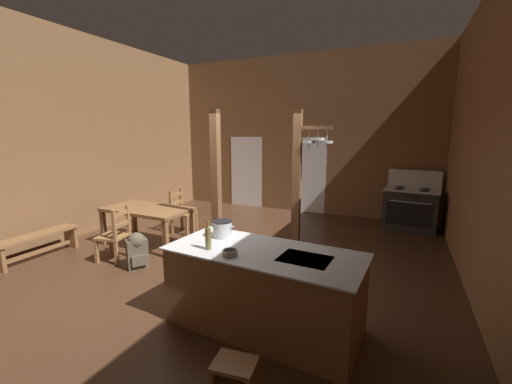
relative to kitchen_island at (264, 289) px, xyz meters
name	(u,v)px	position (x,y,z in m)	size (l,w,h in m)	color
ground_plane	(215,272)	(-1.33, 1.11, -0.50)	(7.93, 9.53, 0.10)	#422819
wall_back	(299,135)	(-1.33, 5.54, 1.66)	(7.93, 0.14, 4.22)	brown
wall_left	(55,136)	(-4.96, 1.11, 1.66)	(0.14, 9.53, 4.22)	brown
wall_right	(511,139)	(2.31, 1.11, 1.66)	(0.14, 9.53, 4.22)	brown
glazed_door_back_left	(246,172)	(-2.93, 5.47, 0.57)	(1.00, 0.01, 2.05)	white
glazed_panel_back_right	(310,176)	(-0.97, 5.47, 0.57)	(0.84, 0.01, 2.05)	white
kitchen_island	(264,289)	(0.00, 0.00, 0.00)	(2.22, 1.09, 0.91)	brown
stove_range	(411,208)	(1.55, 4.88, 0.03)	(1.21, 0.92, 1.32)	#272727
support_post_with_pot_rack	(299,177)	(-0.33, 2.36, 0.96)	(0.69, 0.25, 2.57)	brown
support_post_center	(216,184)	(-1.66, 1.72, 0.83)	(0.14, 0.14, 2.57)	brown
step_stool	(235,375)	(0.16, -0.98, -0.28)	(0.39, 0.33, 0.30)	olive
dining_table	(147,212)	(-3.15, 1.58, 0.20)	(1.72, 0.94, 0.74)	brown
ladderback_chair_near_window	(115,235)	(-3.07, 0.71, 0.00)	(0.52, 0.52, 0.95)	olive
ladderback_chair_by_post	(182,212)	(-3.05, 2.50, 0.00)	(0.46, 0.46, 0.95)	olive
bench_along_left_wall	(37,242)	(-4.40, 0.21, -0.15)	(0.37, 1.36, 0.44)	brown
backpack	(137,249)	(-2.51, 0.63, -0.14)	(0.38, 0.39, 0.60)	#4C4233
stockpot_on_counter	(222,229)	(-0.65, 0.22, 0.56)	(0.32, 0.25, 0.21)	silver
mixing_bowl_on_counter	(230,252)	(-0.27, -0.27, 0.49)	(0.16, 0.16, 0.06)	#B2A893
bottle_tall_on_counter	(208,238)	(-0.57, -0.22, 0.59)	(0.06, 0.06, 0.33)	brown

